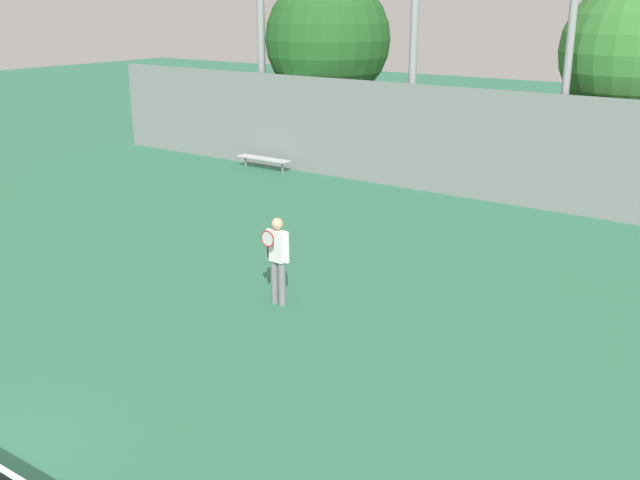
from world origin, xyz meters
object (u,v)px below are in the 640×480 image
at_px(tennis_player, 278,256).
at_px(tree_dark_dense, 634,53).
at_px(light_pole_near_left, 415,16).
at_px(bench_courtside_far, 264,159).
at_px(tree_green_broad, 328,40).

xyz_separation_m(tennis_player, tree_dark_dense, (3.09, 11.81, 3.20)).
xyz_separation_m(tennis_player, light_pole_near_left, (-2.70, 9.89, 4.13)).
height_order(light_pole_near_left, tree_dark_dense, light_pole_near_left).
distance_m(bench_courtside_far, tree_dark_dense, 11.91).
bearing_deg(bench_courtside_far, light_pole_near_left, 10.33).
distance_m(tree_green_broad, tree_dark_dense, 10.02).
bearing_deg(tennis_player, light_pole_near_left, 107.00).
bearing_deg(light_pole_near_left, tree_dark_dense, 18.40).
relative_size(light_pole_near_left, tree_green_broad, 1.31).
relative_size(tennis_player, light_pole_near_left, 0.20).
height_order(tennis_player, bench_courtside_far, tennis_player).
xyz_separation_m(tennis_player, bench_courtside_far, (-7.82, 8.95, -0.58)).
xyz_separation_m(light_pole_near_left, tree_dark_dense, (5.79, 1.93, -0.93)).
bearing_deg(light_pole_near_left, tree_green_broad, 159.72).
bearing_deg(light_pole_near_left, tennis_player, -74.73).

